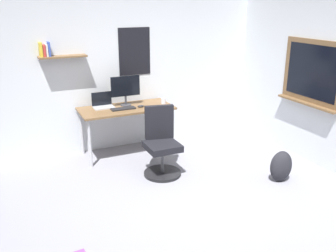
{
  "coord_description": "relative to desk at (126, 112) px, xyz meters",
  "views": [
    {
      "loc": [
        -1.7,
        -3.2,
        2.31
      ],
      "look_at": [
        0.1,
        0.71,
        0.85
      ],
      "focal_mm": 39.58,
      "sensor_mm": 36.0,
      "label": 1
    }
  ],
  "objects": [
    {
      "name": "coffee_mug",
      "position": [
        0.61,
        -0.03,
        0.12
      ],
      "size": [
        0.08,
        0.08,
        0.09
      ],
      "primitive_type": "cylinder",
      "color": "silver",
      "rests_on": "desk"
    },
    {
      "name": "backpack",
      "position": [
        1.56,
        -1.77,
        -0.47
      ],
      "size": [
        0.32,
        0.22,
        0.43
      ],
      "primitive_type": "ellipsoid",
      "color": "#232328",
      "rests_on": "ground"
    },
    {
      "name": "wall_back",
      "position": [
        -0.0,
        0.41,
        0.62
      ],
      "size": [
        5.0,
        0.3,
        2.6
      ],
      "color": "silver",
      "rests_on": "ground"
    },
    {
      "name": "laptop",
      "position": [
        -0.32,
        0.16,
        0.13
      ],
      "size": [
        0.31,
        0.21,
        0.23
      ],
      "color": "#ADAFB5",
      "rests_on": "desk"
    },
    {
      "name": "office_chair",
      "position": [
        0.2,
        -0.88,
        -0.27
      ],
      "size": [
        0.52,
        0.53,
        0.95
      ],
      "color": "black",
      "rests_on": "ground"
    },
    {
      "name": "computer_mouse",
      "position": [
        0.21,
        -0.08,
        0.09
      ],
      "size": [
        0.1,
        0.06,
        0.03
      ],
      "primitive_type": "ellipsoid",
      "color": "#262628",
      "rests_on": "desk"
    },
    {
      "name": "keyboard",
      "position": [
        -0.07,
        -0.08,
        0.09
      ],
      "size": [
        0.37,
        0.13,
        0.02
      ],
      "primitive_type": "cube",
      "color": "black",
      "rests_on": "desk"
    },
    {
      "name": "ground_plane",
      "position": [
        0.0,
        -2.04,
        -0.68
      ],
      "size": [
        5.2,
        5.2,
        0.0
      ],
      "primitive_type": "plane",
      "color": "gray",
      "rests_on": "ground"
    },
    {
      "name": "desk",
      "position": [
        0.0,
        0.0,
        0.0
      ],
      "size": [
        1.42,
        0.66,
        0.76
      ],
      "color": "brown",
      "rests_on": "ground"
    },
    {
      "name": "monitor_primary",
      "position": [
        0.04,
        0.11,
        0.35
      ],
      "size": [
        0.46,
        0.17,
        0.46
      ],
      "color": "#38383D",
      "rests_on": "desk"
    }
  ]
}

